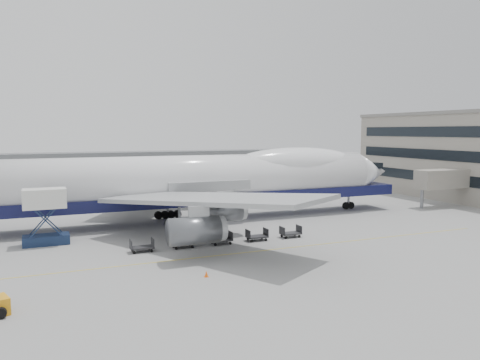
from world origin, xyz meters
name	(u,v)px	position (x,y,z in m)	size (l,w,h in m)	color
ground	(227,239)	(0.00, 0.00, 0.00)	(260.00, 260.00, 0.00)	gray
apron_line	(248,252)	(0.00, -6.00, 0.01)	(60.00, 0.15, 0.01)	gold
hangar	(83,167)	(-10.00, 70.00, 3.50)	(110.00, 8.00, 7.00)	slate
airliner	(199,179)	(0.64, 12.00, 5.62)	(67.00, 55.30, 19.98)	white
catering_truck	(45,213)	(-18.72, 5.37, 3.43)	(4.73, 3.33, 6.03)	#162443
traffic_cone	(206,274)	(-6.46, -11.95, 0.25)	(0.35, 0.35, 0.52)	#FF5D0D
dolly_0	(142,247)	(-9.86, -1.75, 0.53)	(2.30, 1.35, 1.30)	#2D2D30
dolly_1	(183,243)	(-5.61, -1.75, 0.53)	(2.30, 1.35, 1.30)	#2D2D30
dolly_2	(221,239)	(-1.35, -1.75, 0.53)	(2.30, 1.35, 1.30)	#2D2D30
dolly_3	(257,236)	(2.90, -1.75, 0.53)	(2.30, 1.35, 1.30)	#2D2D30
dolly_4	(291,233)	(7.15, -1.75, 0.53)	(2.30, 1.35, 1.30)	#2D2D30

